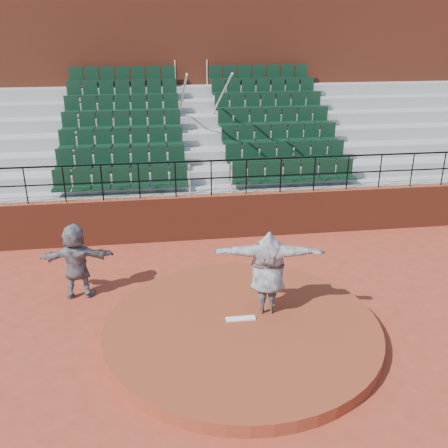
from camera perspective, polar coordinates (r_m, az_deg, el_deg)
The scene contains 9 objects.
ground at distance 10.29m, azimuth 2.04°, elevation -12.44°, with size 90.00×90.00×0.00m, color #9D3823.
pitchers_mound at distance 10.22m, azimuth 2.05°, elevation -11.86°, with size 5.50×5.50×0.25m, color maroon.
pitching_rubber at distance 10.27m, azimuth 1.91°, elevation -10.75°, with size 0.60×0.15×0.03m, color white.
boundary_wall at distance 14.40m, azimuth -1.42°, elevation 0.87°, with size 24.00×0.30×1.30m, color maroon.
wall_railing at distance 13.97m, azimuth -1.48°, elevation 6.16°, with size 24.04×0.05×1.03m.
seating_deck at distance 17.62m, azimuth -2.88°, elevation 7.48°, with size 24.00×5.97×4.63m.
press_box_facade at distance 21.15m, azimuth -4.07°, elevation 15.62°, with size 24.00×3.00×7.10m, color maroon.
pitcher at distance 10.14m, azimuth 5.02°, elevation -5.51°, with size 2.21×0.60×1.79m, color black.
fielder at distance 11.66m, azimuth -16.53°, elevation -4.06°, with size 1.63×0.52×1.76m, color black.
Camera 1 is at (-1.57, -8.37, 5.77)m, focal length 40.00 mm.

